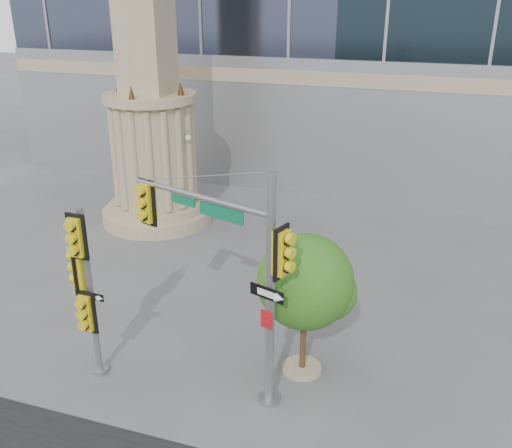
% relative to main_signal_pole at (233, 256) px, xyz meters
% --- Properties ---
extents(ground, '(120.00, 120.00, 0.00)m').
position_rel_main_signal_pole_xyz_m(ground, '(-0.64, -0.15, -3.40)').
color(ground, '#545456').
rests_on(ground, ground).
extents(monument, '(4.40, 4.40, 16.60)m').
position_rel_main_signal_pole_xyz_m(monument, '(-6.64, 8.85, 2.12)').
color(monument, tan).
rests_on(monument, ground).
extents(main_signal_pole, '(4.11, 1.66, 5.48)m').
position_rel_main_signal_pole_xyz_m(main_signal_pole, '(0.00, 0.00, 0.00)').
color(main_signal_pole, slate).
rests_on(main_signal_pole, ground).
extents(secondary_signal_pole, '(0.74, 0.57, 4.34)m').
position_rel_main_signal_pole_xyz_m(secondary_signal_pole, '(-3.38, -0.70, -0.85)').
color(secondary_signal_pole, slate).
rests_on(secondary_signal_pole, ground).
extents(street_tree, '(2.31, 2.26, 3.60)m').
position_rel_main_signal_pole_xyz_m(street_tree, '(1.42, 1.07, -1.03)').
color(street_tree, tan).
rests_on(street_tree, ground).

